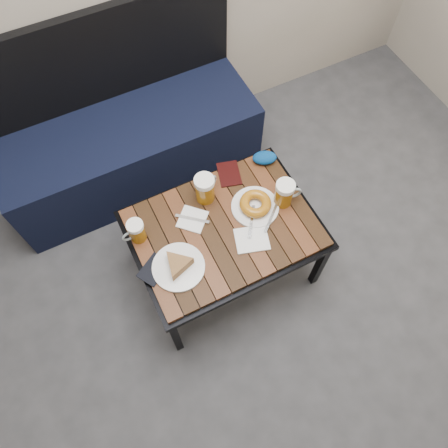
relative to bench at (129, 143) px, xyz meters
name	(u,v)px	position (x,y,z in m)	size (l,w,h in m)	color
room_shell	(279,104)	(0.04, -1.26, 1.48)	(4.00, 4.00, 4.00)	gray
bench	(129,143)	(0.00, 0.00, 0.00)	(1.40, 0.50, 0.95)	black
cafe_table	(224,231)	(0.19, -0.80, 0.16)	(0.84, 0.62, 0.47)	black
beer_mug_left	(136,231)	(-0.17, -0.68, 0.26)	(0.11, 0.07, 0.12)	#8C550B
beer_mug_centre	(205,188)	(0.18, -0.62, 0.27)	(0.14, 0.12, 0.15)	#8C550B
beer_mug_right	(285,193)	(0.49, -0.81, 0.27)	(0.13, 0.10, 0.14)	#8C550B
plate_pie	(178,266)	(-0.07, -0.89, 0.22)	(0.23, 0.23, 0.06)	white
plate_bagel	(255,205)	(0.36, -0.78, 0.22)	(0.26, 0.25, 0.06)	white
napkin_left	(192,219)	(0.08, -0.71, 0.20)	(0.17, 0.17, 0.01)	white
napkin_right	(252,239)	(0.27, -0.92, 0.20)	(0.18, 0.16, 0.01)	white
passport_navy	(154,269)	(-0.17, -0.86, 0.20)	(0.09, 0.13, 0.01)	black
passport_burgundy	(229,174)	(0.34, -0.56, 0.20)	(0.10, 0.14, 0.01)	black
knit_pouch	(265,158)	(0.53, -0.57, 0.23)	(0.12, 0.08, 0.05)	#040F76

